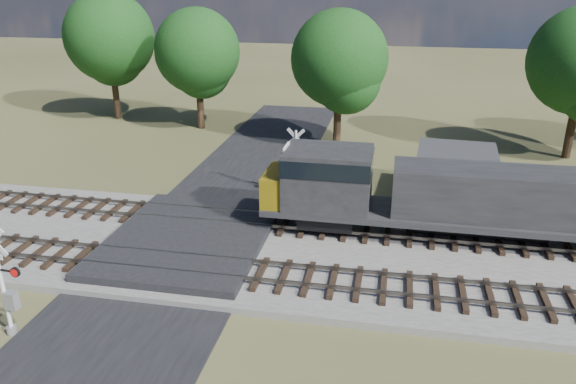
# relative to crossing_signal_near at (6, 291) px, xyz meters

# --- Properties ---
(ground) EXTENTS (160.00, 160.00, 0.00)m
(ground) POSITION_rel_crossing_signal_near_xyz_m (3.64, 7.12, -1.72)
(ground) COLOR #414525
(ground) RESTS_ON ground
(ballast_bed) EXTENTS (140.00, 10.00, 0.30)m
(ballast_bed) POSITION_rel_crossing_signal_near_xyz_m (13.64, 7.62, -1.57)
(ballast_bed) COLOR gray
(ballast_bed) RESTS_ON ground
(road) EXTENTS (7.00, 60.00, 0.08)m
(road) POSITION_rel_crossing_signal_near_xyz_m (3.64, 7.12, -1.68)
(road) COLOR black
(road) RESTS_ON ground
(crossing_panel) EXTENTS (7.00, 9.00, 0.62)m
(crossing_panel) POSITION_rel_crossing_signal_near_xyz_m (3.64, 7.62, -1.41)
(crossing_panel) COLOR #262628
(crossing_panel) RESTS_ON ground
(track_near) EXTENTS (140.00, 2.60, 0.33)m
(track_near) POSITION_rel_crossing_signal_near_xyz_m (6.76, 5.12, -1.31)
(track_near) COLOR black
(track_near) RESTS_ON ballast_bed
(track_far) EXTENTS (140.00, 2.60, 0.33)m
(track_far) POSITION_rel_crossing_signal_near_xyz_m (6.76, 10.12, -1.31)
(track_far) COLOR black
(track_far) RESTS_ON ballast_bed
(crossing_signal_near) EXTENTS (1.67, 0.37, 4.14)m
(crossing_signal_near) POSITION_rel_crossing_signal_near_xyz_m (0.00, 0.00, 0.00)
(crossing_signal_near) COLOR silver
(crossing_signal_near) RESTS_ON ground
(crossing_signal_far) EXTENTS (1.65, 0.38, 4.10)m
(crossing_signal_far) POSITION_rel_crossing_signal_near_xyz_m (7.33, 14.35, -0.02)
(crossing_signal_far) COLOR silver
(crossing_signal_far) RESTS_ON ground
(equipment_shed) EXTENTS (4.48, 4.48, 2.86)m
(equipment_shed) POSITION_rel_crossing_signal_near_xyz_m (16.06, 16.06, -0.27)
(equipment_shed) COLOR #4D2C21
(equipment_shed) RESTS_ON ground
(treeline) EXTENTS (83.97, 12.12, 11.94)m
(treeline) POSITION_rel_crossing_signal_near_xyz_m (7.97, 27.86, 5.11)
(treeline) COLOR black
(treeline) RESTS_ON ground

